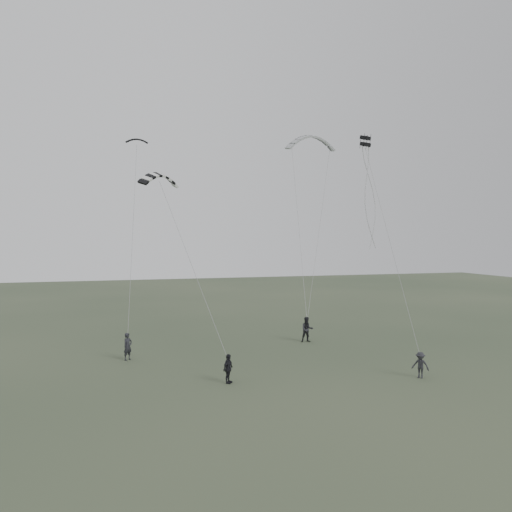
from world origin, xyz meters
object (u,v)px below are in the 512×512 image
object	(u,v)px
flyer_right	(307,329)
flyer_center	(228,369)
flyer_left	(128,346)
kite_box	(365,141)
kite_striped	(159,175)
kite_dark_small	(137,139)
flyer_far	(420,365)
kite_pale_large	(311,137)

from	to	relation	value
flyer_right	flyer_center	bearing A→B (deg)	-123.12
flyer_left	kite_box	world-z (taller)	kite_box
kite_striped	flyer_right	bearing A→B (deg)	-25.07
kite_dark_small	kite_striped	distance (m)	7.58
flyer_far	kite_striped	bearing A→B (deg)	-166.62
flyer_right	kite_pale_large	bearing A→B (deg)	75.12
kite_dark_small	kite_pale_large	bearing A→B (deg)	5.47
flyer_left	flyer_center	bearing A→B (deg)	-92.38
flyer_far	kite_pale_large	xyz separation A→B (m)	(0.49, 17.16, 16.15)
flyer_left	kite_striped	xyz separation A→B (m)	(2.15, 0.60, 11.20)
flyer_far	kite_dark_small	bearing A→B (deg)	-179.30
flyer_right	kite_dark_small	bearing A→B (deg)	166.58
flyer_left	kite_pale_large	size ratio (longest dim) A/B	0.39
flyer_right	flyer_far	world-z (taller)	flyer_right
flyer_left	kite_dark_small	distance (m)	16.44
flyer_left	flyer_far	distance (m)	18.04
kite_box	kite_striped	bearing A→B (deg)	138.22
flyer_center	kite_pale_large	world-z (taller)	kite_pale_large
flyer_center	kite_box	distance (m)	18.12
kite_box	kite_dark_small	bearing A→B (deg)	117.15
flyer_center	kite_box	bearing A→B (deg)	-24.93
kite_pale_large	kite_box	size ratio (longest dim) A/B	6.60
kite_striped	flyer_left	bearing A→B (deg)	163.55
flyer_center	kite_dark_small	xyz separation A→B (m)	(-3.97, 14.10, 14.81)
flyer_right	kite_striped	bearing A→B (deg)	-163.13
flyer_far	kite_striped	world-z (taller)	kite_striped
kite_pale_large	flyer_center	bearing A→B (deg)	-125.27
kite_pale_large	kite_striped	world-z (taller)	kite_pale_large
kite_box	flyer_center	bearing A→B (deg)	173.22
flyer_far	kite_pale_large	bearing A→B (deg)	137.02
kite_dark_small	kite_striped	world-z (taller)	kite_dark_small
flyer_left	flyer_right	distance (m)	13.43
flyer_left	kite_striped	size ratio (longest dim) A/B	0.61
flyer_center	kite_pale_large	xyz separation A→B (m)	(11.11, 15.09, 16.09)
flyer_far	flyer_right	bearing A→B (deg)	150.92
flyer_center	flyer_left	bearing A→B (deg)	77.53
kite_dark_small	kite_pale_large	xyz separation A→B (m)	(15.08, 0.99, 1.28)
kite_pale_large	kite_box	distance (m)	10.59
flyer_left	flyer_center	size ratio (longest dim) A/B	1.11
flyer_center	kite_box	size ratio (longest dim) A/B	2.35
flyer_far	kite_box	bearing A→B (deg)	137.06
flyer_center	kite_pale_large	bearing A→B (deg)	4.93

